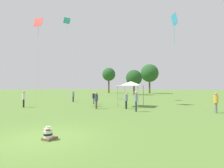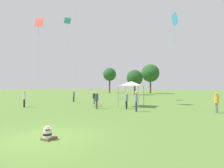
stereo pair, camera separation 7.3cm
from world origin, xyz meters
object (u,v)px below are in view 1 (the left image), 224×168
(person_standing_2, at_px, (216,101))
(person_standing_4, at_px, (96,99))
(person_standing_0, at_px, (24,97))
(distant_tree_2, at_px, (134,78))
(kite_4, at_px, (38,24))
(distant_tree_0, at_px, (109,74))
(canopy_tent, at_px, (131,84))
(person_standing_6, at_px, (94,97))
(person_standing_3, at_px, (73,95))
(seated_toddler, at_px, (49,134))
(distant_tree_1, at_px, (150,73))
(kite_5, at_px, (174,22))
(kite_0, at_px, (67,23))
(person_standing_1, at_px, (126,99))
(person_standing_5, at_px, (136,99))

(person_standing_2, distance_m, person_standing_4, 10.78)
(person_standing_0, height_order, distant_tree_2, distant_tree_2)
(distant_tree_2, bearing_deg, person_standing_4, -76.43)
(kite_4, relative_size, distant_tree_0, 1.03)
(canopy_tent, xyz_separation_m, distant_tree_0, (-24.33, 39.71, 4.44))
(canopy_tent, xyz_separation_m, distant_tree_2, (-10.00, 28.23, 2.21))
(person_standing_2, distance_m, person_standing_6, 13.53)
(person_standing_0, relative_size, person_standing_3, 1.08)
(seated_toddler, relative_size, person_standing_6, 0.37)
(person_standing_2, bearing_deg, distant_tree_1, 23.03)
(kite_5, height_order, distant_tree_0, distant_tree_0)
(kite_0, bearing_deg, person_standing_6, 139.54)
(kite_0, bearing_deg, person_standing_1, 141.43)
(distant_tree_0, bearing_deg, person_standing_1, -59.51)
(person_standing_3, distance_m, person_standing_6, 4.98)
(person_standing_5, relative_size, kite_0, 0.13)
(person_standing_5, distance_m, distant_tree_0, 51.02)
(canopy_tent, xyz_separation_m, kite_0, (-14.47, 5.51, 11.22))
(person_standing_3, bearing_deg, person_standing_4, 169.17)
(person_standing_2, height_order, person_standing_6, person_standing_2)
(person_standing_2, xyz_separation_m, person_standing_4, (-10.54, -2.29, -0.03))
(seated_toddler, relative_size, kite_5, 0.07)
(distant_tree_0, distance_m, distant_tree_1, 15.33)
(person_standing_3, height_order, person_standing_6, person_standing_3)
(person_standing_2, xyz_separation_m, kite_0, (-22.69, 6.84, 12.76))
(person_standing_5, xyz_separation_m, kite_5, (3.10, 1.61, 6.93))
(person_standing_0, relative_size, distant_tree_1, 0.17)
(seated_toddler, relative_size, kite_0, 0.04)
(kite_5, distance_m, distant_tree_1, 45.74)
(person_standing_0, height_order, person_standing_2, person_standing_0)
(person_standing_3, bearing_deg, person_standing_2, -164.97)
(distant_tree_0, bearing_deg, seated_toddler, -64.03)
(person_standing_0, xyz_separation_m, distant_tree_0, (-14.27, 45.83, 5.94))
(person_standing_2, bearing_deg, distant_tree_0, 39.40)
(kite_0, bearing_deg, distant_tree_0, -84.95)
(person_standing_3, distance_m, kite_4, 10.98)
(seated_toddler, distance_m, kite_0, 28.14)
(person_standing_3, xyz_separation_m, distant_tree_0, (-14.41, 37.82, 6.04))
(kite_5, bearing_deg, person_standing_6, 92.43)
(person_standing_3, relative_size, canopy_tent, 0.57)
(kite_5, bearing_deg, distant_tree_0, 50.36)
(person_standing_4, bearing_deg, kite_5, 155.24)
(person_standing_2, height_order, distant_tree_1, distant_tree_1)
(seated_toddler, bearing_deg, distant_tree_0, 114.96)
(distant_tree_0, relative_size, distant_tree_2, 1.35)
(person_standing_1, distance_m, person_standing_6, 6.11)
(person_standing_2, xyz_separation_m, kite_5, (-3.22, -0.71, 7.03))
(person_standing_0, distance_m, kite_4, 8.19)
(person_standing_4, relative_size, person_standing_5, 0.92)
(person_standing_6, distance_m, distant_tree_1, 41.81)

